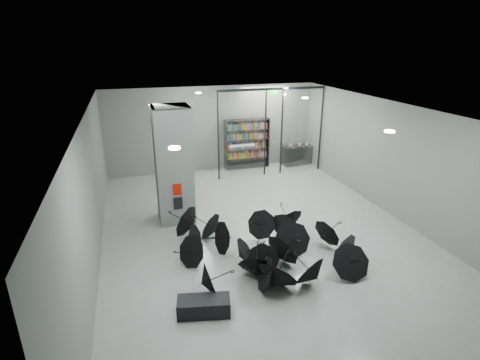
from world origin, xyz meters
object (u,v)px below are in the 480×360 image
object	(u,v)px
bookshelf	(247,144)
column	(174,165)
bench	(204,306)
umbrella_cluster	(263,251)
shop_counter	(297,155)

from	to	relation	value
bookshelf	column	bearing A→B (deg)	-131.25
column	bench	size ratio (longest dim) A/B	3.29
bench	column	bearing A→B (deg)	100.97
column	bookshelf	distance (m)	6.34
column	umbrella_cluster	world-z (taller)	column
bookshelf	umbrella_cluster	bearing A→B (deg)	-104.70
shop_counter	umbrella_cluster	distance (m)	9.33
bench	shop_counter	size ratio (longest dim) A/B	0.77
bench	shop_counter	distance (m)	11.89
umbrella_cluster	column	bearing A→B (deg)	119.93
bookshelf	umbrella_cluster	xyz separation A→B (m)	(-2.11, -8.24, -0.90)
column	bench	bearing A→B (deg)	-90.83
shop_counter	column	bearing A→B (deg)	-153.65
shop_counter	bookshelf	bearing A→B (deg)	167.90
umbrella_cluster	bookshelf	bearing A→B (deg)	75.60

